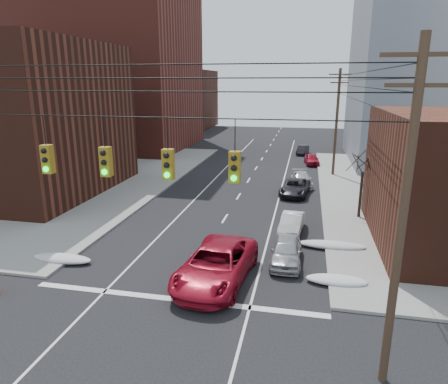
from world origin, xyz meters
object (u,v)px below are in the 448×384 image
at_px(parked_car_a, 286,251).
at_px(lot_car_b, 85,179).
at_px(parked_car_f, 303,150).
at_px(parked_car_e, 312,159).
at_px(lot_car_a, 68,187).
at_px(red_pickup, 216,264).
at_px(parked_car_d, 302,179).
at_px(lot_car_d, 70,171).
at_px(parked_car_c, 295,187).
at_px(parked_car_b, 292,224).

height_order(parked_car_a, lot_car_b, lot_car_b).
bearing_deg(parked_car_f, parked_car_e, -72.55).
bearing_deg(parked_car_e, lot_car_a, -145.26).
bearing_deg(lot_car_a, parked_car_a, -122.91).
bearing_deg(parked_car_e, red_pickup, -106.01).
relative_size(parked_car_a, parked_car_d, 0.94).
xyz_separation_m(parked_car_e, parked_car_f, (-1.19, 6.92, -0.05)).
bearing_deg(parked_car_d, lot_car_d, 177.61).
relative_size(red_pickup, parked_car_c, 1.35).
relative_size(parked_car_b, lot_car_a, 0.84).
bearing_deg(lot_car_d, parked_car_d, -92.35).
distance_m(parked_car_e, lot_car_b, 26.11).
height_order(parked_car_b, parked_car_d, same).
xyz_separation_m(parked_car_a, lot_car_d, (-22.74, 15.13, 0.17)).
xyz_separation_m(parked_car_f, lot_car_a, (-19.61, -25.57, 0.30)).
xyz_separation_m(parked_car_c, parked_car_e, (1.51, 14.01, -0.03)).
relative_size(parked_car_b, parked_car_f, 1.04).
bearing_deg(parked_car_f, parked_car_a, -82.84).
height_order(parked_car_c, lot_car_b, lot_car_b).
bearing_deg(lot_car_a, parked_car_c, -83.46).
bearing_deg(parked_car_b, parked_car_e, 91.60).
bearing_deg(lot_car_d, parked_car_c, -100.74).
bearing_deg(parked_car_a, parked_car_f, 88.92).
relative_size(parked_car_f, lot_car_d, 0.87).
bearing_deg(lot_car_a, parked_car_d, -74.92).
relative_size(parked_car_d, lot_car_d, 1.03).
relative_size(lot_car_a, lot_car_b, 0.89).
relative_size(parked_car_b, lot_car_b, 0.75).
xyz_separation_m(parked_car_a, lot_car_a, (-19.28, 9.37, 0.20)).
distance_m(parked_car_b, parked_car_c, 9.34).
xyz_separation_m(parked_car_f, lot_car_d, (-23.06, -19.82, 0.26)).
bearing_deg(parked_car_b, parked_car_d, 93.14).
distance_m(parked_car_a, lot_car_d, 27.31).
distance_m(parked_car_c, parked_car_e, 14.09).
bearing_deg(lot_car_b, lot_car_d, 55.22).
height_order(parked_car_d, lot_car_a, lot_car_a).
xyz_separation_m(red_pickup, parked_car_d, (3.82, 20.28, -0.28)).
xyz_separation_m(parked_car_c, lot_car_b, (-19.41, -1.61, 0.18)).
distance_m(parked_car_b, parked_car_f, 30.27).
bearing_deg(parked_car_f, lot_car_a, -119.78).
bearing_deg(parked_car_f, lot_car_b, -123.51).
distance_m(red_pickup, parked_car_d, 20.64).
bearing_deg(parked_car_c, parked_car_a, -82.78).
xyz_separation_m(red_pickup, parked_car_b, (3.39, 7.55, -0.28)).
relative_size(parked_car_a, parked_car_b, 1.07).
xyz_separation_m(lot_car_a, lot_car_d, (-3.46, 5.76, -0.03)).
bearing_deg(parked_car_d, parked_car_c, -106.72).
bearing_deg(parked_car_b, parked_car_c, 95.64).
xyz_separation_m(red_pickup, parked_car_f, (3.62, 37.82, -0.31)).
distance_m(parked_car_e, lot_car_a, 27.94).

